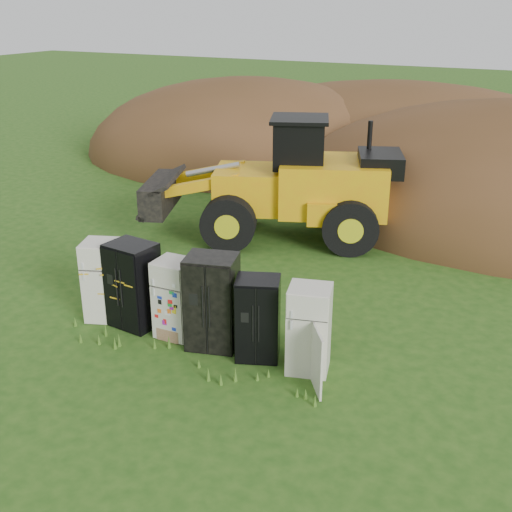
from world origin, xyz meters
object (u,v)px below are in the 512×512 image
(fridge_black_right, at_px, (258,318))
(wheel_loader, at_px, (267,179))
(fridge_dark_mid, at_px, (212,302))
(fridge_sticker, at_px, (175,298))
(fridge_open_door, at_px, (309,329))
(fridge_black_side, at_px, (133,285))
(fridge_leftmost, at_px, (104,280))

(fridge_black_right, relative_size, wheel_loader, 0.23)
(fridge_dark_mid, relative_size, fridge_black_right, 1.16)
(wheel_loader, bearing_deg, fridge_sticker, -102.75)
(fridge_sticker, bearing_deg, fridge_black_right, -2.25)
(fridge_black_right, bearing_deg, wheel_loader, 93.49)
(fridge_sticker, distance_m, fridge_open_door, 2.96)
(fridge_open_door, bearing_deg, wheel_loader, 107.31)
(fridge_dark_mid, distance_m, fridge_open_door, 2.07)
(fridge_dark_mid, height_order, fridge_black_right, fridge_dark_mid)
(fridge_black_side, bearing_deg, fridge_open_door, 6.44)
(fridge_leftmost, bearing_deg, wheel_loader, 61.16)
(fridge_sticker, relative_size, wheel_loader, 0.23)
(fridge_dark_mid, bearing_deg, fridge_black_right, -14.61)
(fridge_sticker, bearing_deg, fridge_black_side, 179.33)
(fridge_leftmost, bearing_deg, fridge_sticker, -19.71)
(fridge_dark_mid, xyz_separation_m, wheel_loader, (-1.79, 6.23, 0.80))
(fridge_black_side, bearing_deg, wheel_loader, 95.38)
(fridge_leftmost, distance_m, fridge_dark_mid, 2.71)
(fridge_sticker, relative_size, fridge_black_right, 1.01)
(wheel_loader, bearing_deg, fridge_leftmost, -119.40)
(fridge_leftmost, height_order, fridge_open_door, fridge_leftmost)
(fridge_sticker, bearing_deg, wheel_loader, 96.93)
(fridge_black_side, xyz_separation_m, fridge_sticker, (1.04, 0.01, -0.09))
(fridge_leftmost, xyz_separation_m, wheel_loader, (0.92, 6.22, 0.87))
(fridge_black_side, bearing_deg, fridge_dark_mid, 6.02)
(wheel_loader, bearing_deg, fridge_open_door, -79.23)
(fridge_black_right, bearing_deg, fridge_leftmost, 159.17)
(fridge_open_door, distance_m, wheel_loader, 7.38)
(fridge_black_side, height_order, fridge_sticker, fridge_black_side)
(fridge_leftmost, distance_m, fridge_sticker, 1.82)
(fridge_leftmost, bearing_deg, fridge_black_side, -19.59)
(fridge_leftmost, xyz_separation_m, fridge_black_side, (0.78, 0.01, 0.04))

